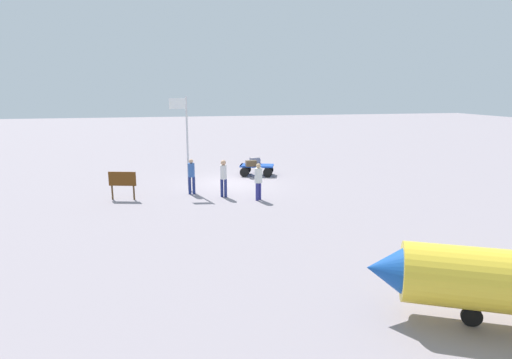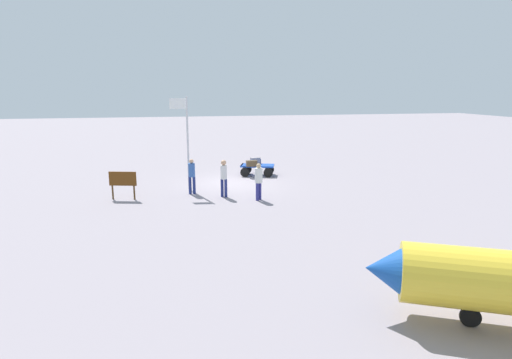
% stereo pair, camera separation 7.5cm
% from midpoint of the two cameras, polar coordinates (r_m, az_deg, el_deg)
% --- Properties ---
extents(ground_plane, '(120.00, 120.00, 0.00)m').
position_cam_midpoint_polar(ground_plane, '(23.51, -2.82, -0.45)').
color(ground_plane, gray).
extents(luggage_cart, '(2.17, 1.67, 0.64)m').
position_cam_midpoint_polar(luggage_cart, '(25.43, 0.23, 1.57)').
color(luggage_cart, '#1945B2').
rests_on(luggage_cart, ground).
extents(suitcase_navy, '(0.52, 0.36, 0.26)m').
position_cam_midpoint_polar(suitcase_navy, '(25.88, 0.14, 2.46)').
color(suitcase_navy, navy).
rests_on(suitcase_navy, luggage_cart).
extents(suitcase_tan, '(0.63, 0.35, 0.34)m').
position_cam_midpoint_polar(suitcase_tan, '(24.89, -0.51, 2.17)').
color(suitcase_tan, '#493A26').
rests_on(suitcase_tan, luggage_cart).
extents(suitcase_maroon, '(0.61, 0.42, 0.38)m').
position_cam_midpoint_polar(suitcase_maroon, '(25.72, -0.01, 2.53)').
color(suitcase_maroon, gray).
rests_on(suitcase_maroon, luggage_cart).
extents(worker_lead, '(0.39, 0.39, 1.74)m').
position_cam_midpoint_polar(worker_lead, '(21.01, -8.47, 0.73)').
color(worker_lead, navy).
rests_on(worker_lead, ground).
extents(worker_trailing, '(0.50, 0.50, 1.72)m').
position_cam_midpoint_polar(worker_trailing, '(19.62, 0.46, 0.11)').
color(worker_trailing, navy).
rests_on(worker_trailing, ground).
extents(worker_supervisor, '(0.42, 0.42, 1.79)m').
position_cam_midpoint_polar(worker_supervisor, '(20.25, -4.22, 0.51)').
color(worker_supervisor, navy).
rests_on(worker_supervisor, ground).
extents(flagpole, '(0.88, 0.14, 4.71)m').
position_cam_midpoint_polar(flagpole, '(21.57, -9.26, 5.74)').
color(flagpole, silver).
rests_on(flagpole, ground).
extents(signboard, '(1.25, 0.40, 1.32)m').
position_cam_midpoint_polar(signboard, '(20.68, -17.27, -0.15)').
color(signboard, '#4C3319').
rests_on(signboard, ground).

